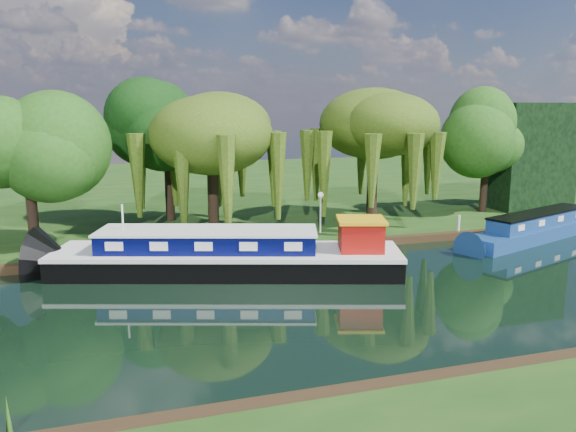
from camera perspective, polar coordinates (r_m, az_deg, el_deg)
name	(u,v)px	position (r m, az deg, el deg)	size (l,w,h in m)	color
ground	(392,293)	(25.59, 10.53, -7.65)	(120.00, 120.00, 0.00)	black
far_bank	(235,187)	(57.12, -5.45, 2.98)	(120.00, 52.00, 0.45)	#163A0F
dutch_barge	(230,255)	(27.98, -5.89, -4.00)	(17.42, 8.77, 3.60)	black
narrowboat	(538,228)	(38.44, 24.05, -1.15)	(12.69, 6.32, 1.86)	navy
red_dinghy	(194,274)	(28.31, -9.51, -5.79)	(2.28, 3.19, 0.66)	#960F0A
willow_left	(212,136)	(35.45, -7.76, 8.02)	(6.76, 6.76, 8.10)	black
willow_right	(374,135)	(37.78, 8.69, 8.19)	(6.63, 6.63, 8.08)	black
tree_far_left	(27,146)	(32.53, -25.03, 6.42)	(5.11, 5.11, 8.24)	black
tree_far_mid	(167,132)	(38.94, -12.17, 8.35)	(5.35, 5.35, 8.76)	black
tree_far_right	(487,139)	(43.90, 19.57, 7.39)	(4.78, 4.78, 7.82)	black
conifer_hedge	(532,156)	(46.85, 23.57, 5.59)	(6.00, 3.00, 8.00)	black
lamppost	(321,201)	(34.54, 3.33, 1.49)	(0.36, 0.36, 2.56)	silver
mooring_posts	(317,233)	(32.54, 2.95, -1.73)	(19.16, 0.16, 1.00)	silver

